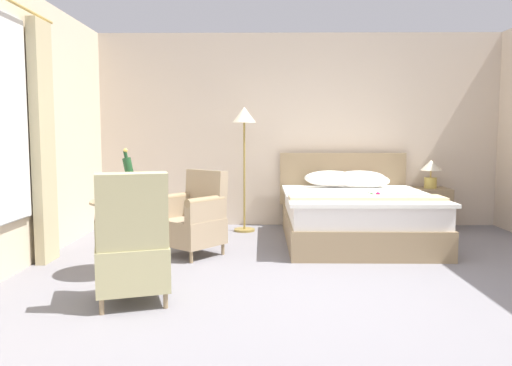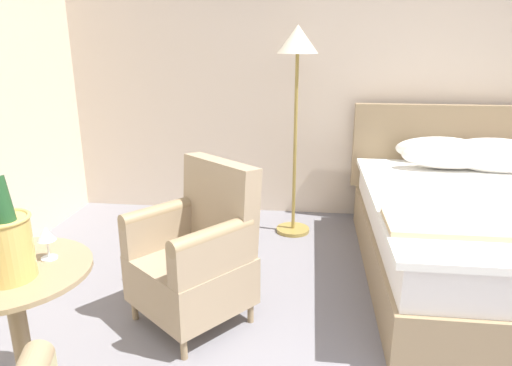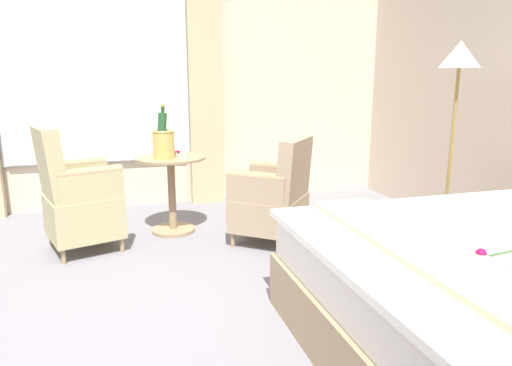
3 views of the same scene
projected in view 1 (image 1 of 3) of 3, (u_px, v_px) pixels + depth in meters
The scene contains 13 objects.
ground_plane at pixel (326, 298), 4.00m from camera, with size 8.05×8.05×0.00m, color slate.
wall_headboard_side at pixel (298, 130), 7.18m from camera, with size 5.79×0.12×2.73m.
bed at pixel (355, 213), 6.13m from camera, with size 1.77×2.13×1.05m.
nightstand at pixel (430, 208), 6.92m from camera, with size 0.52×0.46×0.57m.
bedside_lamp at pixel (431, 170), 6.87m from camera, with size 0.29×0.29×0.39m.
floor_lamp_brass at pixel (244, 129), 6.65m from camera, with size 0.31×0.31×1.67m.
side_table_round at pixel (125, 231), 4.62m from camera, with size 0.62×0.62×0.70m.
champagne_bucket at pixel (128, 184), 4.51m from camera, with size 0.20×0.20×0.48m.
wine_glass_near_bucket at pixel (138, 188), 4.68m from camera, with size 0.07×0.07×0.14m.
wine_glass_near_edge at pixel (108, 190), 4.61m from camera, with size 0.08×0.08×0.14m.
snack_plate at pixel (111, 198), 4.67m from camera, with size 0.18×0.18×0.04m.
armchair_by_window at pixel (195, 218), 5.42m from camera, with size 0.79×0.79×0.92m.
armchair_facing_bed at pixel (132, 248), 3.83m from camera, with size 0.68×0.70×1.03m.
Camera 1 is at (-0.52, -3.90, 1.30)m, focal length 35.00 mm.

